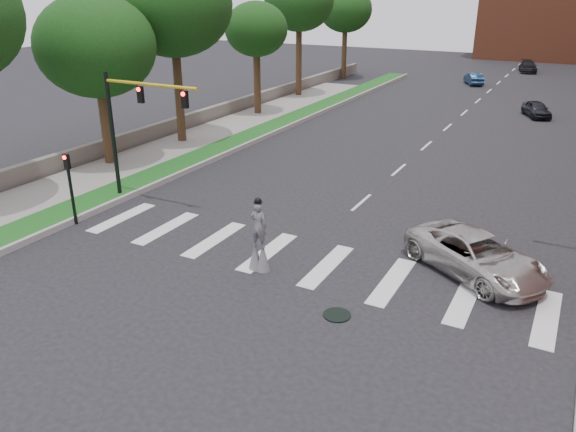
% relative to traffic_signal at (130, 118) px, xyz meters
% --- Properties ---
extents(ground_plane, '(160.00, 160.00, 0.00)m').
position_rel_traffic_signal_xyz_m(ground_plane, '(9.78, -3.00, -4.15)').
color(ground_plane, black).
rests_on(ground_plane, ground).
extents(grass_median, '(2.00, 60.00, 0.25)m').
position_rel_traffic_signal_xyz_m(grass_median, '(-1.72, 17.00, -4.03)').
color(grass_median, '#154B18').
rests_on(grass_median, ground).
extents(median_curb, '(0.20, 60.00, 0.28)m').
position_rel_traffic_signal_xyz_m(median_curb, '(-0.67, 17.00, -4.01)').
color(median_curb, gray).
rests_on(median_curb, ground).
extents(sidewalk_left, '(4.00, 60.00, 0.18)m').
position_rel_traffic_signal_xyz_m(sidewalk_left, '(-4.72, 7.00, -4.06)').
color(sidewalk_left, gray).
rests_on(sidewalk_left, ground).
extents(stone_wall, '(0.50, 56.00, 1.10)m').
position_rel_traffic_signal_xyz_m(stone_wall, '(-7.22, 19.00, -3.60)').
color(stone_wall, '#615C53').
rests_on(stone_wall, ground).
extents(manhole, '(0.90, 0.90, 0.04)m').
position_rel_traffic_signal_xyz_m(manhole, '(12.78, -5.00, -4.13)').
color(manhole, black).
rests_on(manhole, ground).
extents(traffic_signal, '(5.30, 0.23, 6.20)m').
position_rel_traffic_signal_xyz_m(traffic_signal, '(0.00, 0.00, 0.00)').
color(traffic_signal, black).
rests_on(traffic_signal, ground).
extents(secondary_signal, '(0.25, 0.21, 3.23)m').
position_rel_traffic_signal_xyz_m(secondary_signal, '(-0.52, -3.50, -2.20)').
color(secondary_signal, black).
rests_on(secondary_signal, ground).
extents(stilt_performer, '(0.84, 0.54, 2.87)m').
position_rel_traffic_signal_xyz_m(stilt_performer, '(8.94, -3.42, -3.01)').
color(stilt_performer, '#382616').
rests_on(stilt_performer, ground).
extents(suv_crossing, '(6.05, 5.18, 1.54)m').
position_rel_traffic_signal_xyz_m(suv_crossing, '(16.11, 0.00, -3.38)').
color(suv_crossing, '#B5B2AB').
rests_on(suv_crossing, ground).
extents(car_near, '(2.90, 4.00, 1.27)m').
position_rel_traffic_signal_xyz_m(car_near, '(15.25, 30.03, -3.52)').
color(car_near, black).
rests_on(car_near, ground).
extents(car_mid, '(2.79, 4.01, 1.25)m').
position_rel_traffic_signal_xyz_m(car_mid, '(7.51, 44.43, -3.52)').
color(car_mid, navy).
rests_on(car_mid, ground).
extents(car_far, '(2.73, 4.88, 1.34)m').
position_rel_traffic_signal_xyz_m(car_far, '(11.59, 57.35, -3.48)').
color(car_far, black).
rests_on(car_far, ground).
extents(tree_1, '(6.59, 6.59, 9.60)m').
position_rel_traffic_signal_xyz_m(tree_1, '(-5.69, 3.90, 2.62)').
color(tree_1, '#382616').
rests_on(tree_1, ground).
extents(tree_2, '(7.48, 7.48, 11.97)m').
position_rel_traffic_signal_xyz_m(tree_2, '(-5.10, 10.04, 4.60)').
color(tree_2, '#382616').
rests_on(tree_2, ground).
extents(tree_3, '(4.95, 4.95, 8.86)m').
position_rel_traffic_signal_xyz_m(tree_3, '(-5.15, 20.13, 2.54)').
color(tree_3, '#382616').
rests_on(tree_3, ground).
extents(tree_4, '(6.34, 6.34, 11.33)m').
position_rel_traffic_signal_xyz_m(tree_4, '(-5.96, 29.16, 4.43)').
color(tree_4, '#382616').
rests_on(tree_4, ground).
extents(tree_5, '(5.81, 5.81, 9.98)m').
position_rel_traffic_signal_xyz_m(tree_5, '(-6.58, 41.77, 3.31)').
color(tree_5, '#382616').
rests_on(tree_5, ground).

